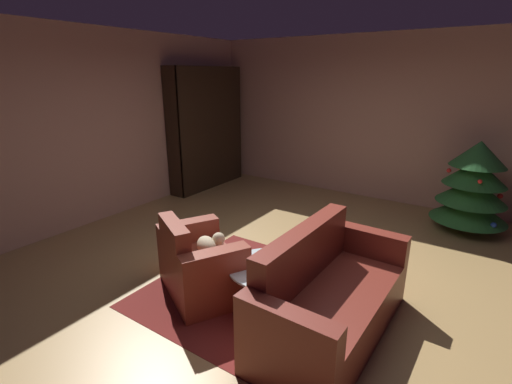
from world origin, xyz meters
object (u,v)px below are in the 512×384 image
Objects in this scene: book_stack_on_table at (267,261)px; bottle_on_table at (289,263)px; coffee_table at (269,270)px; decorated_tree at (473,186)px; couch_red at (328,299)px; bookshelf_unit at (211,129)px; armchair_red at (199,265)px.

bottle_on_table reaches higher than book_stack_on_table.
decorated_tree is at bearing 65.83° from coffee_table.
book_stack_on_table is at bearing 177.31° from couch_red.
coffee_table is (3.11, -2.84, -0.73)m from bookshelf_unit.
couch_red reaches higher than coffee_table.
bookshelf_unit is 1.97× the size of armchair_red.
couch_red is 0.45m from bottle_on_table.
bottle_on_table is (0.21, 0.01, 0.14)m from coffee_table.
coffee_table is at bearing -2.91° from book_stack_on_table.
armchair_red is 4.45× the size of bottle_on_table.
book_stack_on_table is at bearing -179.01° from bottle_on_table.
book_stack_on_table is 0.24m from bottle_on_table.
couch_red reaches higher than bottle_on_table.
decorated_tree is (1.19, 3.12, 0.13)m from bottle_on_table.
bookshelf_unit reaches higher than couch_red.
coffee_table is 3.44m from decorated_tree.
decorated_tree reaches higher than coffee_table.
book_stack_on_table is (-0.64, 0.03, 0.15)m from couch_red.
couch_red is 6.76× the size of bottle_on_table.
coffee_table is 0.61× the size of decorated_tree.
decorated_tree is (0.79, 3.16, 0.34)m from couch_red.
book_stack_on_table is 0.79× the size of bottle_on_table.
armchair_red is 0.90× the size of decorated_tree.
couch_red is at bearing -37.61° from bookshelf_unit.
bookshelf_unit reaches higher than coffee_table.
book_stack_on_table is 3.44m from decorated_tree.
bookshelf_unit is at bearing 142.39° from couch_red.
armchair_red is at bearing -122.40° from decorated_tree.
armchair_red is 5.61× the size of book_stack_on_table.
bookshelf_unit is 1.77× the size of decorated_tree.
decorated_tree is at bearing 57.60° from armchair_red.
decorated_tree is at bearing 69.15° from bottle_on_table.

